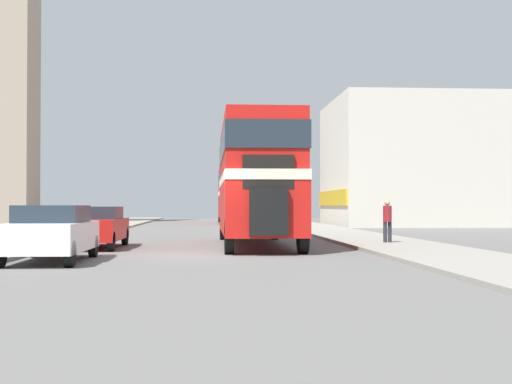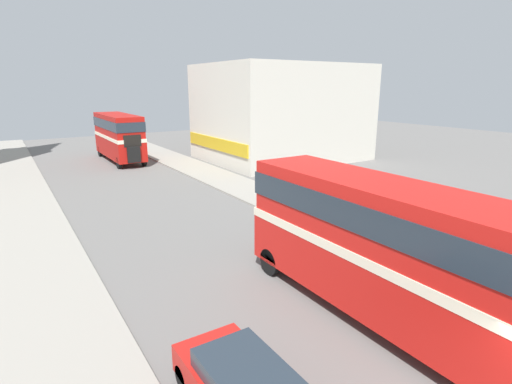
{
  "view_description": "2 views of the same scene",
  "coord_description": "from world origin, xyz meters",
  "px_view_note": "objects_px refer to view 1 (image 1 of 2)",
  "views": [
    {
      "loc": [
        0.15,
        -20.87,
        1.46
      ],
      "look_at": [
        1.87,
        5.09,
        1.95
      ],
      "focal_mm": 50.0,
      "sensor_mm": 36.0,
      "label": 1
    },
    {
      "loc": [
        -7.44,
        -2.13,
        7.16
      ],
      "look_at": [
        1.87,
        12.39,
        2.55
      ],
      "focal_mm": 28.0,
      "sensor_mm": 36.0,
      "label": 2
    }
  ],
  "objects_px": {
    "church_tower": "(6,7)",
    "car_parked_mid": "(96,226)",
    "pedestrian_walking": "(387,218)",
    "car_parked_near": "(51,232)",
    "bus_distant": "(234,191)",
    "double_decker_bus": "(256,174)"
  },
  "relations": [
    {
      "from": "car_parked_near",
      "to": "pedestrian_walking",
      "type": "relative_size",
      "value": 2.8
    },
    {
      "from": "double_decker_bus",
      "to": "bus_distant",
      "type": "height_order",
      "value": "bus_distant"
    },
    {
      "from": "bus_distant",
      "to": "car_parked_mid",
      "type": "relative_size",
      "value": 2.05
    },
    {
      "from": "car_parked_near",
      "to": "church_tower",
      "type": "height_order",
      "value": "church_tower"
    },
    {
      "from": "car_parked_near",
      "to": "car_parked_mid",
      "type": "xyz_separation_m",
      "value": [
        0.2,
        5.97,
        -0.02
      ]
    },
    {
      "from": "pedestrian_walking",
      "to": "car_parked_near",
      "type": "bearing_deg",
      "value": -147.44
    },
    {
      "from": "bus_distant",
      "to": "car_parked_near",
      "type": "xyz_separation_m",
      "value": [
        -6.16,
        -39.69,
        -1.9
      ]
    },
    {
      "from": "church_tower",
      "to": "car_parked_mid",
      "type": "bearing_deg",
      "value": -69.47
    },
    {
      "from": "bus_distant",
      "to": "church_tower",
      "type": "height_order",
      "value": "church_tower"
    },
    {
      "from": "bus_distant",
      "to": "church_tower",
      "type": "bearing_deg",
      "value": -176.22
    },
    {
      "from": "bus_distant",
      "to": "church_tower",
      "type": "xyz_separation_m",
      "value": [
        -18.14,
        -1.2,
        14.52
      ]
    },
    {
      "from": "car_parked_mid",
      "to": "pedestrian_walking",
      "type": "height_order",
      "value": "pedestrian_walking"
    },
    {
      "from": "pedestrian_walking",
      "to": "church_tower",
      "type": "relative_size",
      "value": 0.05
    },
    {
      "from": "car_parked_near",
      "to": "church_tower",
      "type": "relative_size",
      "value": 0.13
    },
    {
      "from": "double_decker_bus",
      "to": "pedestrian_walking",
      "type": "height_order",
      "value": "double_decker_bus"
    },
    {
      "from": "car_parked_mid",
      "to": "car_parked_near",
      "type": "bearing_deg",
      "value": -91.93
    },
    {
      "from": "car_parked_near",
      "to": "double_decker_bus",
      "type": "bearing_deg",
      "value": 51.11
    },
    {
      "from": "double_decker_bus",
      "to": "church_tower",
      "type": "bearing_deg",
      "value": 119.59
    },
    {
      "from": "car_parked_mid",
      "to": "church_tower",
      "type": "xyz_separation_m",
      "value": [
        -12.18,
        32.51,
        16.44
      ]
    },
    {
      "from": "car_parked_near",
      "to": "pedestrian_walking",
      "type": "xyz_separation_m",
      "value": [
        10.55,
        6.74,
        0.23
      ]
    },
    {
      "from": "double_decker_bus",
      "to": "car_parked_near",
      "type": "height_order",
      "value": "double_decker_bus"
    },
    {
      "from": "double_decker_bus",
      "to": "church_tower",
      "type": "distance_m",
      "value": 38.83
    }
  ]
}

